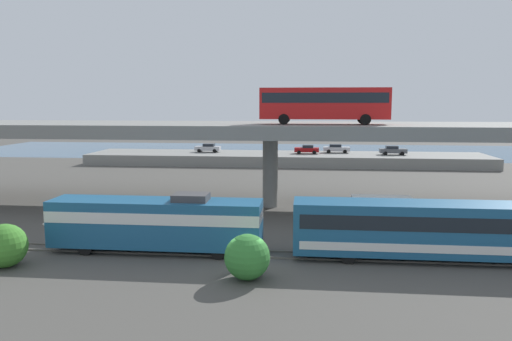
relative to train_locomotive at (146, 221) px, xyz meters
The scene contains 16 objects.
ground_plane 8.78m from the train_locomotive, 28.07° to the right, with size 260.00×260.00×0.00m, color #4C4944.
rail_strip_near 7.83m from the train_locomotive, ahead, with size 110.00×0.12×0.12m, color #59544C.
rail_strip_far 7.83m from the train_locomotive, ahead, with size 110.00×0.12×0.12m, color #59544C.
train_locomotive is the anchor object (origin of this frame).
train_coach_lead 20.61m from the train_locomotive, ahead, with size 20.61×3.04×3.86m.
highway_overpass 18.47m from the train_locomotive, 64.88° to the left, with size 96.00×12.45×8.34m.
transit_bus_on_overpass 20.95m from the train_locomotive, 48.86° to the left, with size 12.00×2.68×3.40m.
service_truck_west 17.28m from the train_locomotive, 20.66° to the left, with size 6.80×2.46×3.04m.
pier_parking_lot 51.57m from the train_locomotive, 81.63° to the left, with size 66.87×11.33×1.78m, color gray.
parked_car_0 56.62m from the train_locomotive, 63.50° to the left, with size 4.36×1.82×1.50m.
parked_car_1 52.35m from the train_locomotive, 96.71° to the left, with size 4.38×1.89×1.50m.
parked_car_2 55.54m from the train_locomotive, 73.11° to the left, with size 4.46×1.99×1.50m.
parked_car_3 52.32m from the train_locomotive, 77.76° to the left, with size 4.11×2.00×1.50m.
harbor_water 74.41m from the train_locomotive, 84.21° to the left, with size 140.00×36.00×0.01m, color #385B7A.
shrub_left 8.90m from the train_locomotive, 152.04° to the right, with size 2.77×2.77×2.77m, color #40872C.
shrub_right 9.12m from the train_locomotive, 31.78° to the right, with size 2.72×2.72×2.72m, color #348034.
Camera 1 is at (3.64, -28.65, 10.37)m, focal length 34.67 mm.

